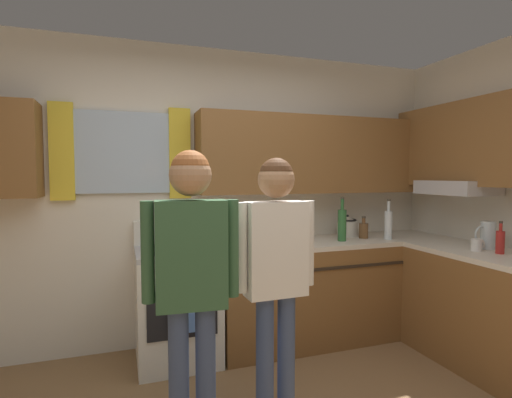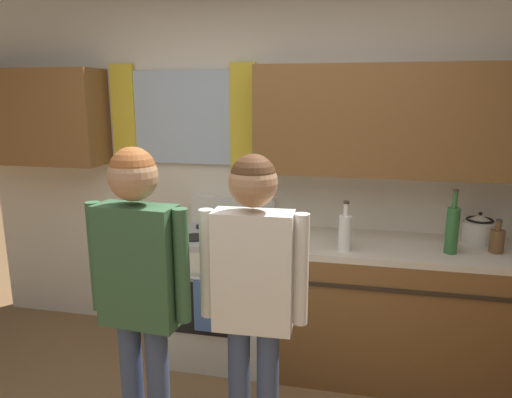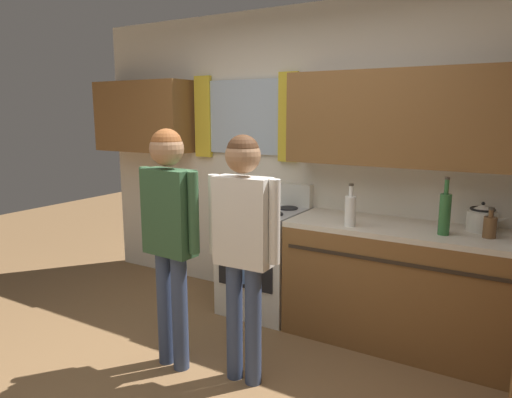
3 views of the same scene
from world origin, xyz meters
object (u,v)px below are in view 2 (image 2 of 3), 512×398
object	(u,v)px
bottle_milk_white	(345,232)
bottle_squat_brown	(497,240)
bottle_wine_green	(452,229)
stove_oven	(225,292)
stovetop_kettle	(479,229)
adult_left	(139,278)
adult_in_plaid	(253,284)

from	to	relation	value
bottle_milk_white	bottle_squat_brown	bearing A→B (deg)	10.25
bottle_squat_brown	bottle_wine_green	distance (m)	0.29
stove_oven	stovetop_kettle	world-z (taller)	stovetop_kettle
stove_oven	stovetop_kettle	distance (m)	1.75
bottle_wine_green	stovetop_kettle	bearing A→B (deg)	49.06
stovetop_kettle	bottle_milk_white	bearing A→B (deg)	-158.20
stove_oven	bottle_milk_white	world-z (taller)	bottle_milk_white
bottle_milk_white	stovetop_kettle	size ratio (longest dim) A/B	1.14
stove_oven	adult_left	distance (m)	1.26
adult_left	bottle_squat_brown	bearing A→B (deg)	31.52
bottle_milk_white	adult_in_plaid	size ratio (longest dim) A/B	0.20
adult_in_plaid	bottle_milk_white	bearing A→B (deg)	65.54
stovetop_kettle	adult_left	world-z (taller)	adult_left
bottle_wine_green	bottle_squat_brown	bearing A→B (deg)	14.56
bottle_squat_brown	adult_in_plaid	bearing A→B (deg)	-141.89
stove_oven	bottle_squat_brown	size ratio (longest dim) A/B	5.37
adult_in_plaid	adult_left	bearing A→B (deg)	-169.62
bottle_squat_brown	adult_left	world-z (taller)	adult_left
bottle_milk_white	bottle_squat_brown	distance (m)	0.92
stove_oven	bottle_milk_white	distance (m)	1.01
stove_oven	adult_left	xyz separation A→B (m)	(-0.07, -1.13, 0.55)
bottle_milk_white	stovetop_kettle	bearing A→B (deg)	21.80
stove_oven	adult_left	size ratio (longest dim) A/B	0.68
stove_oven	adult_in_plaid	bearing A→B (deg)	-66.92
bottle_wine_green	stovetop_kettle	distance (m)	0.33
bottle_squat_brown	adult_left	size ratio (longest dim) A/B	0.13
bottle_milk_white	adult_left	xyz separation A→B (m)	(-0.90, -0.94, -0.00)
bottle_squat_brown	bottle_wine_green	size ratio (longest dim) A/B	0.52
bottle_squat_brown	stovetop_kettle	world-z (taller)	stovetop_kettle
bottle_milk_white	stovetop_kettle	world-z (taller)	bottle_milk_white
adult_in_plaid	stove_oven	bearing A→B (deg)	113.08
stove_oven	adult_in_plaid	size ratio (longest dim) A/B	0.69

